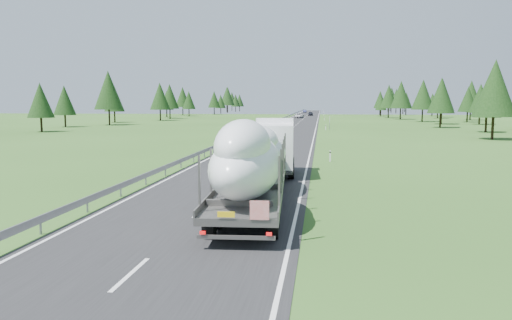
# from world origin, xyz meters

# --- Properties ---
(ground) EXTENTS (400.00, 400.00, 0.00)m
(ground) POSITION_xyz_m (0.00, 0.00, 0.00)
(ground) COLOR #2A511B
(ground) RESTS_ON ground
(road_surface) EXTENTS (10.00, 400.00, 0.02)m
(road_surface) POSITION_xyz_m (0.00, 100.00, 0.01)
(road_surface) COLOR black
(road_surface) RESTS_ON ground
(guardrail) EXTENTS (0.10, 400.00, 0.76)m
(guardrail) POSITION_xyz_m (-5.30, 99.94, 0.60)
(guardrail) COLOR slate
(guardrail) RESTS_ON ground
(marker_posts) EXTENTS (0.13, 350.08, 1.00)m
(marker_posts) POSITION_xyz_m (6.50, 155.00, 0.54)
(marker_posts) COLOR silver
(marker_posts) RESTS_ON ground
(highway_sign) EXTENTS (0.08, 0.90, 2.60)m
(highway_sign) POSITION_xyz_m (7.20, 80.00, 1.81)
(highway_sign) COLOR slate
(highway_sign) RESTS_ON ground
(tree_line_right) EXTENTS (26.79, 313.21, 12.29)m
(tree_line_right) POSITION_xyz_m (38.92, 110.09, 6.84)
(tree_line_right) COLOR black
(tree_line_right) RESTS_ON ground
(tree_line_left) EXTENTS (15.89, 312.49, 12.66)m
(tree_line_left) POSITION_xyz_m (-42.43, 128.86, 6.95)
(tree_line_left) COLOR black
(tree_line_left) RESTS_ON ground
(boat_truck) EXTENTS (3.90, 21.62, 4.54)m
(boat_truck) POSITION_xyz_m (2.35, 12.67, 2.38)
(boat_truck) COLOR white
(boat_truck) RESTS_ON ground
(distant_van) EXTENTS (3.11, 5.97, 1.60)m
(distant_van) POSITION_xyz_m (-1.55, 149.16, 0.80)
(distant_van) COLOR silver
(distant_van) RESTS_ON ground
(distant_car_dark) EXTENTS (1.96, 4.72, 1.60)m
(distant_car_dark) POSITION_xyz_m (1.48, 177.67, 0.80)
(distant_car_dark) COLOR black
(distant_car_dark) RESTS_ON ground
(distant_car_blue) EXTENTS (1.89, 4.32, 1.38)m
(distant_car_blue) POSITION_xyz_m (-2.50, 231.56, 0.69)
(distant_car_blue) COLOR #1A1F4B
(distant_car_blue) RESTS_ON ground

